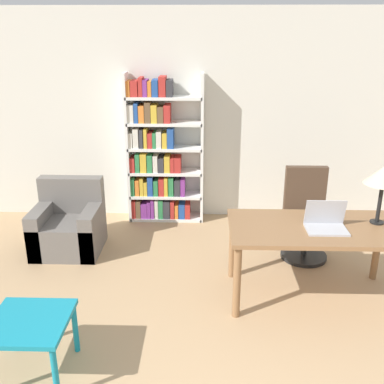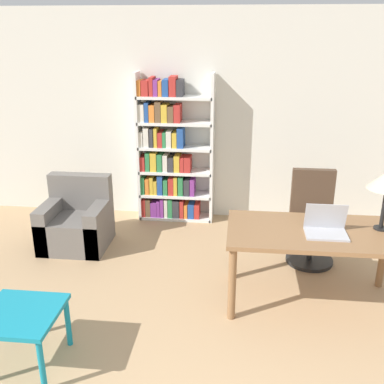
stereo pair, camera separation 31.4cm
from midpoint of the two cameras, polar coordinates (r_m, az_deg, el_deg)
name	(u,v)px [view 2 (the right image)]	position (r m, az deg, el deg)	size (l,w,h in m)	color
wall_back	(236,118)	(5.89, 7.17, 9.29)	(8.00, 0.06, 2.70)	silver
desk	(315,240)	(4.26, 17.43, -5.91)	(1.58, 0.81, 0.74)	olive
laptop	(326,228)	(4.17, 18.73, -4.33)	(0.36, 0.26, 0.26)	#B2B2B7
office_chair	(312,222)	(5.12, 16.66, -3.69)	(0.51, 0.51, 1.01)	black
side_table_blue	(21,320)	(3.64, -18.53, -15.22)	(0.57, 0.57, 0.47)	teal
armchair	(77,223)	(5.43, -12.85, -3.95)	(0.74, 0.68, 0.81)	#66605B
bookshelf	(169,156)	(5.86, -1.41, 4.63)	(0.99, 0.28, 1.93)	white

